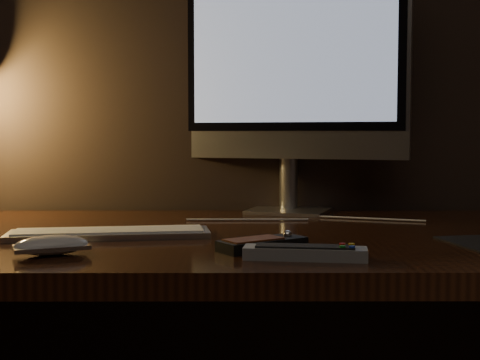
{
  "coord_description": "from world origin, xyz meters",
  "views": [
    {
      "loc": [
        0.06,
        0.57,
        0.94
      ],
      "look_at": [
        0.06,
        1.73,
        0.86
      ],
      "focal_mm": 50.0,
      "sensor_mm": 36.0,
      "label": 1
    }
  ],
  "objects_px": {
    "desk": "(210,290)",
    "media_remote": "(262,244)",
    "monitor": "(290,67)",
    "keyboard": "(109,233)",
    "tv_remote": "(305,252)",
    "mouse": "(52,248)"
  },
  "relations": [
    {
      "from": "desk",
      "to": "media_remote",
      "type": "xyz_separation_m",
      "value": [
        0.1,
        -0.26,
        0.14
      ]
    },
    {
      "from": "monitor",
      "to": "keyboard",
      "type": "relative_size",
      "value": 1.6
    },
    {
      "from": "tv_remote",
      "to": "keyboard",
      "type": "bearing_deg",
      "value": 154.43
    },
    {
      "from": "monitor",
      "to": "tv_remote",
      "type": "xyz_separation_m",
      "value": [
        -0.02,
        -0.6,
        -0.34
      ]
    },
    {
      "from": "desk",
      "to": "monitor",
      "type": "height_order",
      "value": "monitor"
    },
    {
      "from": "media_remote",
      "to": "desk",
      "type": "bearing_deg",
      "value": 76.62
    },
    {
      "from": "mouse",
      "to": "tv_remote",
      "type": "height_order",
      "value": "tv_remote"
    },
    {
      "from": "keyboard",
      "to": "monitor",
      "type": "bearing_deg",
      "value": 37.71
    },
    {
      "from": "monitor",
      "to": "mouse",
      "type": "height_order",
      "value": "monitor"
    },
    {
      "from": "monitor",
      "to": "mouse",
      "type": "xyz_separation_m",
      "value": [
        -0.42,
        -0.57,
        -0.34
      ]
    },
    {
      "from": "keyboard",
      "to": "tv_remote",
      "type": "xyz_separation_m",
      "value": [
        0.34,
        -0.23,
        0.0
      ]
    },
    {
      "from": "keyboard",
      "to": "tv_remote",
      "type": "bearing_deg",
      "value": -41.53
    },
    {
      "from": "desk",
      "to": "tv_remote",
      "type": "bearing_deg",
      "value": -65.11
    },
    {
      "from": "desk",
      "to": "monitor",
      "type": "bearing_deg",
      "value": 54.61
    },
    {
      "from": "keyboard",
      "to": "mouse",
      "type": "distance_m",
      "value": 0.2
    },
    {
      "from": "monitor",
      "to": "keyboard",
      "type": "xyz_separation_m",
      "value": [
        -0.37,
        -0.38,
        -0.35
      ]
    },
    {
      "from": "desk",
      "to": "mouse",
      "type": "height_order",
      "value": "mouse"
    },
    {
      "from": "monitor",
      "to": "keyboard",
      "type": "bearing_deg",
      "value": -115.03
    },
    {
      "from": "media_remote",
      "to": "tv_remote",
      "type": "height_order",
      "value": "media_remote"
    },
    {
      "from": "mouse",
      "to": "media_remote",
      "type": "xyz_separation_m",
      "value": [
        0.34,
        0.05,
        -0.0
      ]
    },
    {
      "from": "keyboard",
      "to": "media_remote",
      "type": "distance_m",
      "value": 0.32
    },
    {
      "from": "keyboard",
      "to": "tv_remote",
      "type": "relative_size",
      "value": 1.93
    }
  ]
}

